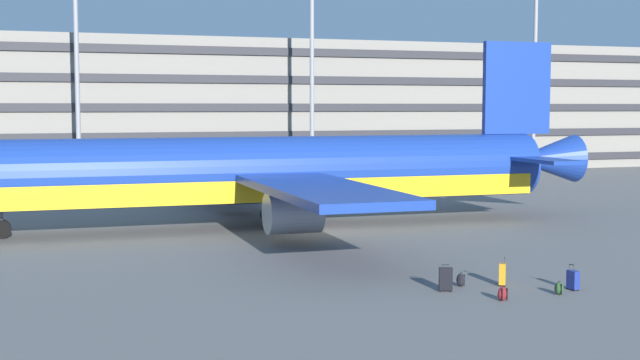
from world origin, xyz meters
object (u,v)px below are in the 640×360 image
object	(u,v)px
suitcase_red	(573,280)
backpack_scuffed	(502,294)
airliner	(259,173)
suitcase_black	(446,279)
suitcase_upright	(502,274)
backpack_laid_flat	(461,280)
backpack_silver	(559,289)

from	to	relation	value
suitcase_red	backpack_scuffed	size ratio (longest dim) A/B	1.72
airliner	backpack_scuffed	distance (m)	19.34
airliner	suitcase_black	bearing A→B (deg)	-82.89
airliner	suitcase_upright	size ratio (longest dim) A/B	37.58
airliner	backpack_laid_flat	size ratio (longest dim) A/B	74.07
suitcase_upright	backpack_laid_flat	world-z (taller)	suitcase_upright
suitcase_black	airliner	bearing A→B (deg)	97.11
suitcase_black	suitcase_red	xyz separation A→B (m)	(4.22, -1.19, -0.07)
suitcase_black	backpack_laid_flat	bearing A→B (deg)	31.87
suitcase_black	suitcase_red	world-z (taller)	suitcase_black
suitcase_black	backpack_laid_flat	distance (m)	1.01
suitcase_red	backpack_scuffed	xyz separation A→B (m)	(-3.12, -0.66, -0.14)
suitcase_black	backpack_scuffed	bearing A→B (deg)	-59.13
airliner	suitcase_black	xyz separation A→B (m)	(2.13, -17.05, -2.38)
airliner	backpack_silver	bearing A→B (deg)	-73.62
suitcase_red	backpack_laid_flat	size ratio (longest dim) A/B	1.76
airliner	suitcase_red	world-z (taller)	airliner
suitcase_upright	backpack_silver	bearing A→B (deg)	-60.04
airliner	backpack_scuffed	size ratio (longest dim) A/B	72.72
backpack_laid_flat	backpack_silver	bearing A→B (deg)	-40.57
suitcase_upright	backpack_scuffed	size ratio (longest dim) A/B	1.93
airliner	backpack_laid_flat	xyz separation A→B (m)	(2.97, -16.53, -2.59)
backpack_scuffed	backpack_silver	xyz separation A→B (m)	(2.26, 0.21, -0.02)
backpack_silver	backpack_laid_flat	distance (m)	3.32
suitcase_black	backpack_laid_flat	world-z (taller)	suitcase_black
backpack_silver	backpack_laid_flat	xyz separation A→B (m)	(-2.52, 2.16, 0.02)
airliner	suitcase_upright	distance (m)	17.58
backpack_laid_flat	suitcase_upright	bearing A→B (deg)	-12.21
airliner	backpack_scuffed	bearing A→B (deg)	-80.30
airliner	suitcase_red	size ratio (longest dim) A/B	42.17
suitcase_red	backpack_scuffed	world-z (taller)	suitcase_red
backpack_silver	suitcase_black	bearing A→B (deg)	154.07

